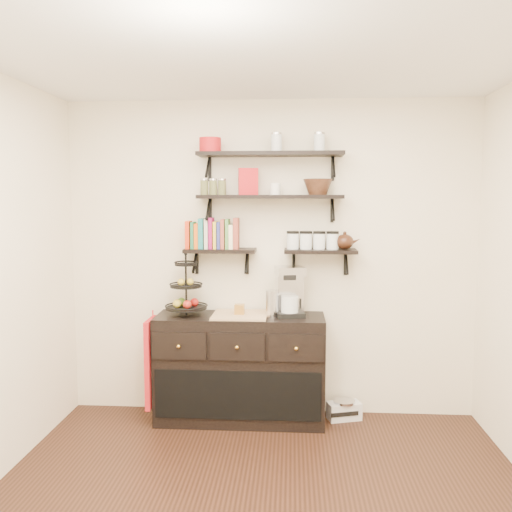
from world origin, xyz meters
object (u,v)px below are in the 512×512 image
(fruit_stand, at_px, (187,294))
(radio, at_px, (344,410))
(sideboard, at_px, (240,368))
(coffee_maker, at_px, (290,292))

(fruit_stand, relative_size, radio, 1.67)
(radio, bearing_deg, sideboard, 168.33)
(fruit_stand, height_order, coffee_maker, fruit_stand)
(coffee_maker, relative_size, radio, 1.37)
(fruit_stand, xyz_separation_m, coffee_maker, (0.86, 0.02, 0.02))
(sideboard, distance_m, coffee_maker, 0.77)
(sideboard, distance_m, fruit_stand, 0.77)
(fruit_stand, xyz_separation_m, radio, (1.33, 0.07, -0.99))
(fruit_stand, bearing_deg, coffee_maker, 1.64)
(sideboard, height_order, radio, sideboard)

